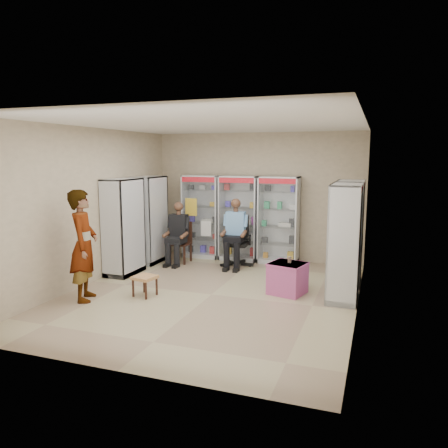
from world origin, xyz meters
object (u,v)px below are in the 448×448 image
(cabinet_back_right, at_px, (279,220))
(cabinet_right_far, at_px, (349,232))
(cabinet_back_left, at_px, (202,216))
(pink_trunk, at_px, (288,278))
(cabinet_right_near, at_px, (344,243))
(woven_stool_b, at_px, (145,286))
(cabinet_left_far, at_px, (150,220))
(cabinet_left_near, at_px, (124,227))
(standing_man, at_px, (84,245))
(office_chair, at_px, (237,241))
(cabinet_back_mid, at_px, (239,218))
(seated_shopkeeper, at_px, (236,235))
(wooden_chair, at_px, (180,243))
(woven_stool_a, at_px, (289,277))

(cabinet_back_right, xyz_separation_m, cabinet_right_far, (1.63, -1.13, 0.00))
(cabinet_back_left, bearing_deg, pink_trunk, -40.67)
(cabinet_right_near, relative_size, woven_stool_b, 5.49)
(cabinet_right_far, relative_size, cabinet_left_far, 1.00)
(cabinet_left_near, height_order, pink_trunk, cabinet_left_near)
(standing_man, bearing_deg, woven_stool_b, -83.54)
(office_chair, bearing_deg, cabinet_back_right, 31.20)
(cabinet_back_mid, distance_m, seated_shopkeeper, 0.71)
(standing_man, bearing_deg, cabinet_back_left, -34.36)
(cabinet_left_near, xyz_separation_m, seated_shopkeeper, (2.01, 1.39, -0.28))
(cabinet_left_near, bearing_deg, cabinet_left_far, 180.00)
(wooden_chair, relative_size, woven_stool_b, 2.58)
(cabinet_back_right, relative_size, seated_shopkeeper, 1.39)
(cabinet_back_mid, height_order, standing_man, cabinet_back_mid)
(cabinet_back_mid, xyz_separation_m, office_chair, (0.13, -0.59, -0.44))
(cabinet_right_near, bearing_deg, wooden_chair, 68.36)
(cabinet_back_mid, bearing_deg, seated_shopkeeper, -78.85)
(cabinet_back_right, relative_size, office_chair, 1.77)
(cabinet_right_far, xyz_separation_m, pink_trunk, (-0.96, -1.07, -0.72))
(cabinet_right_far, relative_size, cabinet_right_near, 1.00)
(wooden_chair, height_order, standing_man, standing_man)
(cabinet_back_right, bearing_deg, cabinet_back_mid, 180.00)
(cabinet_left_far, relative_size, woven_stool_a, 4.84)
(cabinet_left_far, bearing_deg, cabinet_right_near, 73.75)
(cabinet_left_far, bearing_deg, standing_man, 5.75)
(cabinet_back_mid, bearing_deg, cabinet_right_far, -23.65)
(cabinet_right_near, xyz_separation_m, standing_man, (-4.18, -1.48, -0.05))
(wooden_chair, relative_size, pink_trunk, 1.61)
(cabinet_left_far, relative_size, wooden_chair, 2.13)
(cabinet_back_left, bearing_deg, cabinet_back_mid, 0.00)
(cabinet_right_far, xyz_separation_m, office_chair, (-2.45, 0.54, -0.44))
(woven_stool_a, bearing_deg, cabinet_right_near, -20.72)
(cabinet_back_right, distance_m, office_chair, 1.10)
(cabinet_back_left, bearing_deg, wooden_chair, -108.90)
(cabinet_right_far, height_order, cabinet_left_near, same)
(cabinet_back_mid, distance_m, cabinet_left_near, 2.77)
(cabinet_back_right, height_order, wooden_chair, cabinet_back_right)
(standing_man, bearing_deg, cabinet_left_far, -18.67)
(cabinet_back_right, distance_m, standing_man, 4.50)
(cabinet_left_far, height_order, pink_trunk, cabinet_left_far)
(cabinet_back_mid, relative_size, cabinet_left_far, 1.00)
(cabinet_right_far, distance_m, woven_stool_b, 3.99)
(cabinet_back_right, bearing_deg, wooden_chair, -161.25)
(cabinet_back_mid, bearing_deg, woven_stool_b, -103.00)
(cabinet_back_mid, bearing_deg, cabinet_back_left, 180.00)
(cabinet_right_far, height_order, pink_trunk, cabinet_right_far)
(wooden_chair, distance_m, standing_man, 3.04)
(cabinet_back_left, relative_size, cabinet_left_near, 1.00)
(woven_stool_a, bearing_deg, pink_trunk, -84.82)
(cabinet_left_near, relative_size, woven_stool_b, 5.49)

